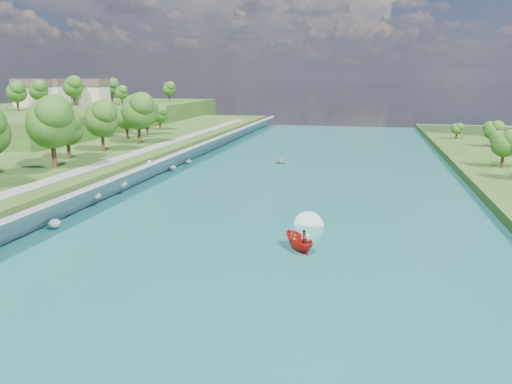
# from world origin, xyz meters

# --- Properties ---
(ground) EXTENTS (260.00, 260.00, 0.00)m
(ground) POSITION_xyz_m (0.00, 0.00, 0.00)
(ground) COLOR #2D5119
(ground) RESTS_ON ground
(river_water) EXTENTS (55.00, 240.00, 0.10)m
(river_water) POSITION_xyz_m (0.00, 20.00, 0.05)
(river_water) COLOR #18565B
(river_water) RESTS_ON ground
(ridge_west) EXTENTS (60.00, 120.00, 9.00)m
(ridge_west) POSITION_xyz_m (-82.50, 95.00, 4.50)
(ridge_west) COLOR #2D5119
(ridge_west) RESTS_ON ground
(riprap_bank) EXTENTS (4.15, 236.00, 4.26)m
(riprap_bank) POSITION_xyz_m (-25.84, 18.80, 1.79)
(riprap_bank) COLOR slate
(riprap_bank) RESTS_ON ground
(riverside_path) EXTENTS (3.00, 200.00, 0.10)m
(riverside_path) POSITION_xyz_m (-32.50, 20.00, 3.55)
(riverside_path) COLOR gray
(riverside_path) RESTS_ON berm_west
(ridge_houses) EXTENTS (29.50, 29.50, 8.40)m
(ridge_houses) POSITION_xyz_m (-88.67, 100.00, 13.31)
(ridge_houses) COLOR beige
(ridge_houses) RESTS_ON ridge_west
(trees_ridge) EXTENTS (24.68, 67.46, 10.92)m
(trees_ridge) POSITION_xyz_m (-77.33, 97.78, 13.84)
(trees_ridge) COLOR #144412
(trees_ridge) RESTS_ON ridge_west
(motorboat) EXTENTS (4.08, 19.18, 2.04)m
(motorboat) POSITION_xyz_m (4.35, 1.75, 0.89)
(motorboat) COLOR #B0140E
(motorboat) RESTS_ON river_water
(raft) EXTENTS (3.27, 3.25, 1.56)m
(raft) POSITION_xyz_m (-6.83, 53.31, 0.45)
(raft) COLOR gray
(raft) RESTS_ON river_water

